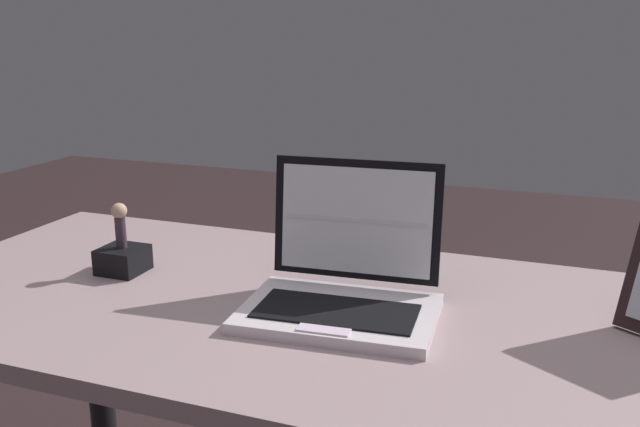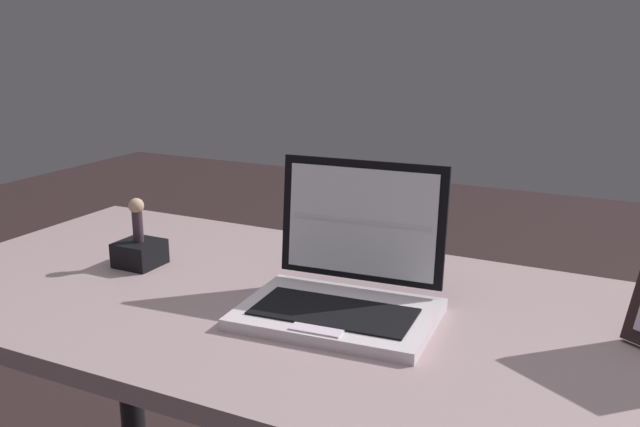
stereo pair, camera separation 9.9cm
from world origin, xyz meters
The scene contains 4 objects.
desk centered at (0.00, 0.00, 0.62)m, with size 1.69×0.64×0.72m.
laptop_front centered at (-0.09, -0.01, 0.76)m, with size 0.30×0.24×0.22m.
figurine_stand centered at (-0.51, 0.02, 0.74)m, with size 0.07×0.07×0.04m, color black.
figurine centered at (-0.51, 0.02, 0.81)m, with size 0.03×0.03×0.08m.
Camera 1 is at (0.21, -0.93, 1.13)m, focal length 38.87 mm.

